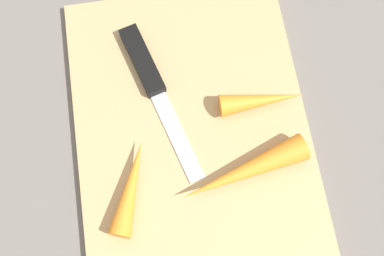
% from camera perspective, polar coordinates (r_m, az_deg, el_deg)
% --- Properties ---
extents(ground_plane, '(1.40, 1.40, 0.00)m').
position_cam_1_polar(ground_plane, '(0.58, 0.00, -0.38)').
color(ground_plane, slate).
extents(cutting_board, '(0.36, 0.26, 0.01)m').
position_cam_1_polar(cutting_board, '(0.57, 0.00, -0.19)').
color(cutting_board, tan).
rests_on(cutting_board, ground_plane).
extents(knife, '(0.20, 0.07, 0.01)m').
position_cam_1_polar(knife, '(0.59, -5.13, 6.51)').
color(knife, '#B7B7BC').
rests_on(knife, cutting_board).
extents(carrot_longest, '(0.06, 0.14, 0.03)m').
position_cam_1_polar(carrot_longest, '(0.54, 5.88, -4.93)').
color(carrot_longest, orange).
rests_on(carrot_longest, cutting_board).
extents(carrot_shortest, '(0.03, 0.10, 0.03)m').
position_cam_1_polar(carrot_shortest, '(0.57, 7.88, 3.11)').
color(carrot_shortest, orange).
rests_on(carrot_shortest, cutting_board).
extents(carrot_medium, '(0.11, 0.06, 0.02)m').
position_cam_1_polar(carrot_medium, '(0.54, -6.92, -6.63)').
color(carrot_medium, orange).
rests_on(carrot_medium, cutting_board).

